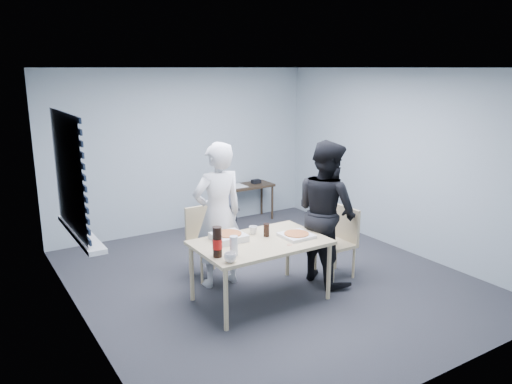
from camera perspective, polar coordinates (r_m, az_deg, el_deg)
room at (r=5.52m, az=-20.27°, el=1.01°), size 5.00×5.00×5.00m
dining_table at (r=5.64m, az=0.52°, el=-6.20°), size 1.46×0.93×0.71m
chair_far at (r=6.41m, az=-5.93°, el=-5.06°), size 0.42×0.42×0.89m
chair_right at (r=6.44m, az=9.64°, el=-5.09°), size 0.42×0.42×0.89m
person_white at (r=5.99m, az=-4.36°, el=-2.64°), size 0.65×0.42×1.77m
person_black at (r=6.16m, az=8.04°, el=-2.27°), size 0.47×0.86×1.77m
side_table at (r=8.60m, az=-1.17°, el=0.29°), size 0.95×0.42×0.64m
stool at (r=7.73m, az=-3.74°, el=-2.57°), size 0.36×0.36×0.50m
backpack at (r=7.64m, az=-3.73°, el=-0.42°), size 0.28×0.21×0.39m
pizza_box_a at (r=5.64m, az=-3.14°, el=-5.12°), size 0.34×0.34×0.09m
pizza_box_b at (r=5.76m, az=4.65°, el=-4.93°), size 0.33×0.33×0.05m
mug_a at (r=5.02m, az=-2.96°, el=-7.49°), size 0.17×0.17×0.10m
mug_b at (r=5.84m, az=-0.33°, el=-4.38°), size 0.10×0.10×0.09m
cola_glass at (r=5.75m, az=1.20°, el=-4.38°), size 0.08×0.08×0.15m
soda_bottle at (r=5.13m, az=-4.44°, el=-5.77°), size 0.10×0.10×0.32m
plastic_cups at (r=5.18m, az=-2.55°, el=-6.15°), size 0.10×0.10×0.21m
rubber_band at (r=5.51m, az=3.84°, el=-6.03°), size 0.07×0.07×0.00m
papers at (r=8.52m, az=-2.09°, el=0.72°), size 0.26×0.34×0.01m
black_box at (r=8.70m, az=0.01°, el=1.21°), size 0.18×0.16×0.06m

